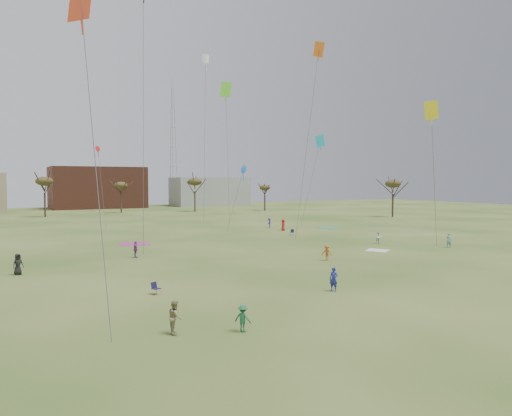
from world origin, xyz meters
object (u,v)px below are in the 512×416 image
flyer_near_center (243,318)px  camp_chair_right (292,233)px  radio_tower (173,146)px  flyer_near_right (334,279)px  camp_chair_left (156,291)px

flyer_near_center → camp_chair_right: 46.24m
camp_chair_right → radio_tower: size_ratio=0.02×
flyer_near_right → camp_chair_right: (16.87, 32.12, -0.62)m
flyer_near_right → camp_chair_right: 36.29m
camp_chair_left → radio_tower: bearing=44.7°
flyer_near_center → flyer_near_right: flyer_near_right is taller
flyer_near_right → radio_tower: 129.88m
flyer_near_center → camp_chair_right: bearing=-74.8°
flyer_near_center → camp_chair_left: flyer_near_center is taller
flyer_near_right → camp_chair_left: bearing=-142.5°
flyer_near_center → camp_chair_right: flyer_near_center is taller
radio_tower → camp_chair_left: bearing=-109.2°
flyer_near_right → radio_tower: size_ratio=0.04×
camp_chair_left → camp_chair_right: size_ratio=1.00×
camp_chair_left → flyer_near_right: bearing=-49.8°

